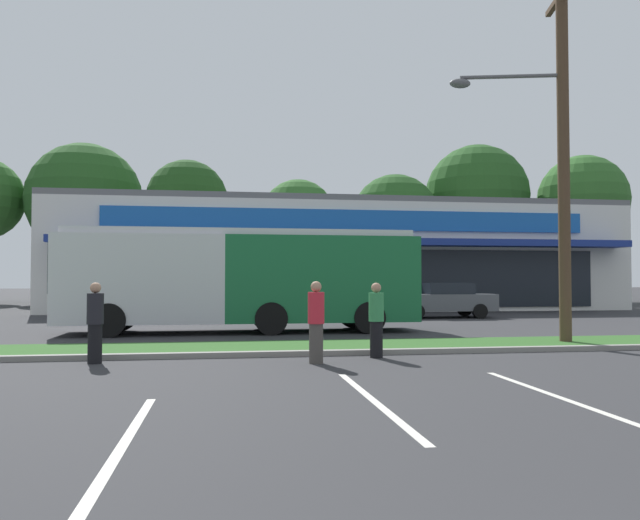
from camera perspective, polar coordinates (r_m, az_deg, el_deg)
grass_median at (r=14.99m, az=0.51°, el=-8.05°), size 56.00×2.20×0.12m
curb_lip at (r=13.79m, az=1.33°, el=-8.59°), size 56.00×0.24×0.12m
parking_stripe_0 at (r=6.84m, az=-17.79°, el=-15.98°), size 0.12×4.80×0.01m
parking_stripe_1 at (r=8.78m, az=5.02°, el=-12.87°), size 0.12×4.80×0.01m
parking_stripe_2 at (r=9.57m, az=21.52°, el=-11.83°), size 0.12×4.80×0.01m
storefront_building at (r=37.22m, az=1.30°, el=0.27°), size 31.23×13.19×6.07m
tree_left at (r=48.87m, az=-20.98°, el=5.22°), size 8.36×8.36×11.76m
tree_mid_left at (r=44.20m, az=-12.24°, el=5.39°), size 5.67×5.67×10.06m
tree_mid at (r=48.01m, az=-2.04°, el=4.03°), size 5.79×5.79×9.49m
tree_mid_right at (r=47.38m, az=6.98°, el=3.87°), size 6.68×6.68×9.72m
tree_right at (r=51.39m, az=14.35°, el=5.75°), size 8.24×8.24×12.53m
tree_far_right at (r=52.26m, az=23.21°, el=5.18°), size 6.86×6.86×11.36m
utility_pole at (r=17.15m, az=21.16°, el=10.02°), size 3.15×2.37×9.65m
city_bus at (r=19.82m, az=-7.26°, el=-1.58°), size 11.19×2.77×3.25m
car_1 at (r=26.54m, az=-4.03°, el=-3.78°), size 4.67×2.01×1.51m
car_2 at (r=27.67m, az=11.31°, el=-3.64°), size 4.53×1.93×1.53m
pedestrian_near_bench at (r=13.22m, az=-20.13°, el=-5.48°), size 0.33×0.33×1.63m
pedestrian_by_pole at (r=12.41m, az=-0.36°, el=-5.78°), size 0.33×0.33×1.65m
pedestrian_mid at (r=13.38m, az=5.24°, el=-5.56°), size 0.33×0.33×1.62m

